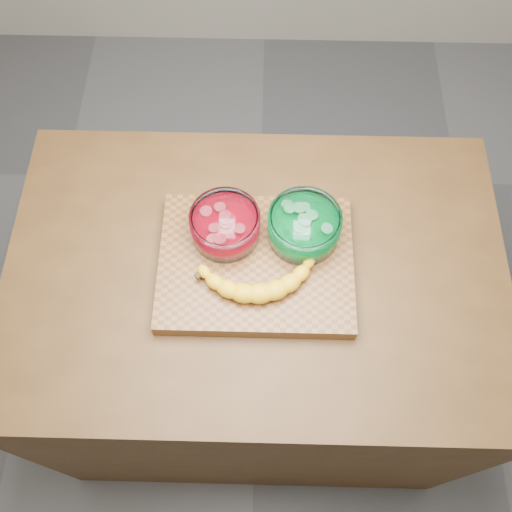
{
  "coord_description": "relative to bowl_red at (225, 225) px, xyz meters",
  "views": [
    {
      "loc": [
        0.01,
        -0.59,
        2.12
      ],
      "look_at": [
        0.0,
        0.0,
        0.96
      ],
      "focal_mm": 40.0,
      "sensor_mm": 36.0,
      "label": 1
    }
  ],
  "objects": [
    {
      "name": "banana",
      "position": [
        0.07,
        -0.12,
        -0.02
      ],
      "size": [
        0.3,
        0.15,
        0.04
      ],
      "primitive_type": null,
      "color": "yellow",
      "rests_on": "cutting_board"
    },
    {
      "name": "bowl_red",
      "position": [
        0.0,
        0.0,
        0.0
      ],
      "size": [
        0.16,
        0.16,
        0.08
      ],
      "color": "white",
      "rests_on": "cutting_board"
    },
    {
      "name": "counter",
      "position": [
        0.07,
        -0.07,
        -0.53
      ],
      "size": [
        1.2,
        0.8,
        0.9
      ],
      "primitive_type": "cube",
      "color": "#4A2F16",
      "rests_on": "ground"
    },
    {
      "name": "ground",
      "position": [
        0.07,
        -0.07,
        -0.98
      ],
      "size": [
        3.5,
        3.5,
        0.0
      ],
      "primitive_type": "plane",
      "color": "#5C5C61",
      "rests_on": "ground"
    },
    {
      "name": "cutting_board",
      "position": [
        0.07,
        -0.07,
        -0.06
      ],
      "size": [
        0.45,
        0.35,
        0.04
      ],
      "primitive_type": "cube",
      "color": "brown",
      "rests_on": "counter"
    },
    {
      "name": "bowl_green",
      "position": [
        0.18,
        0.0,
        0.0
      ],
      "size": [
        0.17,
        0.17,
        0.08
      ],
      "color": "white",
      "rests_on": "cutting_board"
    }
  ]
}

